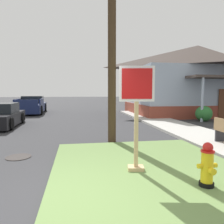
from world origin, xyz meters
The scene contains 10 objects.
ground_plane centered at (0.00, 0.00, 0.00)m, with size 160.00×160.00×0.00m, color #333335.
grass_corner_patch centered at (1.93, 1.52, 0.04)m, with size 4.45×4.95×0.08m, color #668447.
sidewalk_strip centered at (5.36, 6.34, 0.06)m, with size 2.20×19.27×0.12m, color #B2AFA8.
fire_hydrant centered at (2.70, 0.17, 0.48)m, with size 0.38×0.34×0.84m.
stop_sign centered at (1.61, 1.22, 1.26)m, with size 0.77×0.34×2.35m.
manhole_cover centered at (-1.36, 2.94, 0.01)m, with size 0.70×0.70×0.02m, color black.
pickup_truck_navy centered at (-3.57, 16.43, 0.62)m, with size 2.28×5.48×1.48m.
utility_pole centered at (1.58, 4.44, 4.45)m, with size 1.49×0.30×8.56m.
corner_house centered at (10.37, 13.67, 2.93)m, with size 11.36×8.76×5.71m.
shrub_near_porch centered at (8.22, 9.07, 0.49)m, with size 1.03×1.03×0.98m, color #2E7233.
Camera 1 is at (0.29, -3.46, 1.86)m, focal length 34.92 mm.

